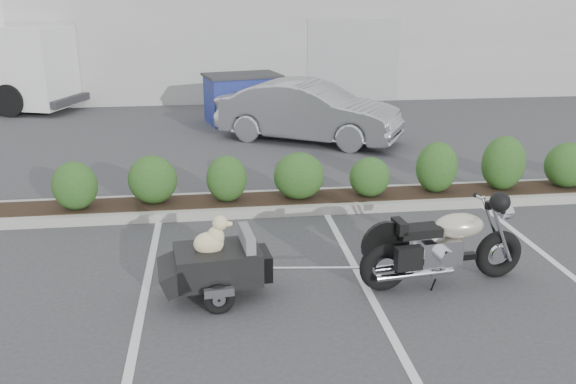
{
  "coord_description": "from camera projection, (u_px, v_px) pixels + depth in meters",
  "views": [
    {
      "loc": [
        -0.62,
        -7.43,
        3.51
      ],
      "look_at": [
        0.43,
        0.75,
        0.75
      ],
      "focal_mm": 38.0,
      "sensor_mm": 36.0,
      "label": 1
    }
  ],
  "objects": [
    {
      "name": "ground",
      "position": [
        263.0,
        264.0,
        8.18
      ],
      "size": [
        90.0,
        90.0,
        0.0
      ],
      "primitive_type": "plane",
      "color": "#38383A",
      "rests_on": "ground"
    },
    {
      "name": "planter_kerb",
      "position": [
        310.0,
        201.0,
        10.34
      ],
      "size": [
        12.0,
        1.0,
        0.15
      ],
      "primitive_type": "cube",
      "color": "#9E9E93",
      "rests_on": "ground"
    },
    {
      "name": "building",
      "position": [
        223.0,
        30.0,
        23.53
      ],
      "size": [
        26.0,
        10.0,
        4.0
      ],
      "primitive_type": "cube",
      "color": "#9EA099",
      "rests_on": "ground"
    },
    {
      "name": "motorcycle",
      "position": [
        444.0,
        247.0,
        7.47
      ],
      "size": [
        2.18,
        0.8,
        1.25
      ],
      "rotation": [
        0.0,
        0.0,
        0.11
      ],
      "color": "black",
      "rests_on": "ground"
    },
    {
      "name": "pet_trailer",
      "position": [
        216.0,
        263.0,
        7.17
      ],
      "size": [
        1.76,
        0.99,
        1.04
      ],
      "rotation": [
        0.0,
        0.0,
        0.11
      ],
      "color": "black",
      "rests_on": "ground"
    },
    {
      "name": "sedan",
      "position": [
        309.0,
        112.0,
        14.52
      ],
      "size": [
        4.54,
        3.48,
        1.44
      ],
      "primitive_type": "imported",
      "rotation": [
        0.0,
        0.0,
        1.05
      ],
      "color": "#A6A7AD",
      "rests_on": "ground"
    },
    {
      "name": "dumpster",
      "position": [
        243.0,
        98.0,
        16.67
      ],
      "size": [
        2.25,
        1.78,
        1.31
      ],
      "rotation": [
        0.0,
        0.0,
        0.23
      ],
      "color": "navy",
      "rests_on": "ground"
    }
  ]
}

